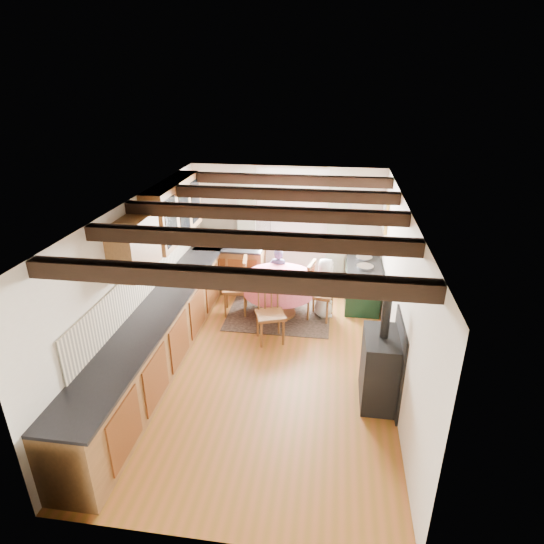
% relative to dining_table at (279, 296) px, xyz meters
% --- Properties ---
extents(floor, '(3.60, 5.50, 0.00)m').
position_rel_dining_table_xyz_m(floor, '(-0.02, -1.54, -0.37)').
color(floor, '#9C5324').
rests_on(floor, ground).
extents(ceiling, '(3.60, 5.50, 0.00)m').
position_rel_dining_table_xyz_m(ceiling, '(-0.02, -1.54, 2.03)').
color(ceiling, white).
rests_on(ceiling, ground).
extents(wall_back, '(3.60, 0.00, 2.40)m').
position_rel_dining_table_xyz_m(wall_back, '(-0.02, 1.21, 0.83)').
color(wall_back, silver).
rests_on(wall_back, ground).
extents(wall_front, '(3.60, 0.00, 2.40)m').
position_rel_dining_table_xyz_m(wall_front, '(-0.02, -4.29, 0.83)').
color(wall_front, silver).
rests_on(wall_front, ground).
extents(wall_left, '(0.00, 5.50, 2.40)m').
position_rel_dining_table_xyz_m(wall_left, '(-1.82, -1.54, 0.83)').
color(wall_left, silver).
rests_on(wall_left, ground).
extents(wall_right, '(0.00, 5.50, 2.40)m').
position_rel_dining_table_xyz_m(wall_right, '(1.78, -1.54, 0.83)').
color(wall_right, silver).
rests_on(wall_right, ground).
extents(beam_a, '(3.60, 0.16, 0.16)m').
position_rel_dining_table_xyz_m(beam_a, '(-0.02, -3.54, 1.94)').
color(beam_a, black).
rests_on(beam_a, ceiling).
extents(beam_b, '(3.60, 0.16, 0.16)m').
position_rel_dining_table_xyz_m(beam_b, '(-0.02, -2.54, 1.94)').
color(beam_b, black).
rests_on(beam_b, ceiling).
extents(beam_c, '(3.60, 0.16, 0.16)m').
position_rel_dining_table_xyz_m(beam_c, '(-0.02, -1.54, 1.94)').
color(beam_c, black).
rests_on(beam_c, ceiling).
extents(beam_d, '(3.60, 0.16, 0.16)m').
position_rel_dining_table_xyz_m(beam_d, '(-0.02, -0.54, 1.94)').
color(beam_d, black).
rests_on(beam_d, ceiling).
extents(beam_e, '(3.60, 0.16, 0.16)m').
position_rel_dining_table_xyz_m(beam_e, '(-0.02, 0.46, 1.94)').
color(beam_e, black).
rests_on(beam_e, ceiling).
extents(splash_left, '(0.02, 4.50, 0.55)m').
position_rel_dining_table_xyz_m(splash_left, '(-1.80, -1.24, 0.83)').
color(splash_left, beige).
rests_on(splash_left, wall_left).
extents(splash_back, '(1.40, 0.02, 0.55)m').
position_rel_dining_table_xyz_m(splash_back, '(-1.02, 1.19, 0.83)').
color(splash_back, beige).
rests_on(splash_back, wall_back).
extents(base_cabinet_left, '(0.60, 5.30, 0.88)m').
position_rel_dining_table_xyz_m(base_cabinet_left, '(-1.52, -1.54, 0.07)').
color(base_cabinet_left, brown).
rests_on(base_cabinet_left, floor).
extents(base_cabinet_back, '(1.30, 0.60, 0.88)m').
position_rel_dining_table_xyz_m(base_cabinet_back, '(-1.07, 0.91, 0.07)').
color(base_cabinet_back, brown).
rests_on(base_cabinet_back, floor).
extents(worktop_left, '(0.64, 5.30, 0.04)m').
position_rel_dining_table_xyz_m(worktop_left, '(-1.50, -1.54, 0.53)').
color(worktop_left, black).
rests_on(worktop_left, base_cabinet_left).
extents(worktop_back, '(1.30, 0.64, 0.04)m').
position_rel_dining_table_xyz_m(worktop_back, '(-1.07, 0.89, 0.53)').
color(worktop_back, black).
rests_on(worktop_back, base_cabinet_back).
extents(wall_cabinet_glass, '(0.34, 1.80, 0.90)m').
position_rel_dining_table_xyz_m(wall_cabinet_glass, '(-1.65, -0.34, 1.58)').
color(wall_cabinet_glass, brown).
rests_on(wall_cabinet_glass, wall_left).
extents(wall_cabinet_solid, '(0.34, 0.90, 0.70)m').
position_rel_dining_table_xyz_m(wall_cabinet_solid, '(-1.65, -1.84, 1.53)').
color(wall_cabinet_solid, brown).
rests_on(wall_cabinet_solid, wall_left).
extents(window_frame, '(1.34, 0.03, 1.54)m').
position_rel_dining_table_xyz_m(window_frame, '(0.08, 1.19, 1.23)').
color(window_frame, white).
rests_on(window_frame, wall_back).
extents(window_pane, '(1.20, 0.01, 1.40)m').
position_rel_dining_table_xyz_m(window_pane, '(0.08, 1.20, 1.23)').
color(window_pane, white).
rests_on(window_pane, wall_back).
extents(curtain_left, '(0.35, 0.10, 2.10)m').
position_rel_dining_table_xyz_m(curtain_left, '(-0.77, 1.11, 0.73)').
color(curtain_left, silver).
rests_on(curtain_left, wall_back).
extents(curtain_right, '(0.35, 0.10, 2.10)m').
position_rel_dining_table_xyz_m(curtain_right, '(0.93, 1.11, 0.73)').
color(curtain_right, silver).
rests_on(curtain_right, wall_back).
extents(curtain_rod, '(2.00, 0.03, 0.03)m').
position_rel_dining_table_xyz_m(curtain_rod, '(0.08, 1.11, 1.83)').
color(curtain_rod, black).
rests_on(curtain_rod, wall_back).
extents(wall_picture, '(0.04, 0.50, 0.60)m').
position_rel_dining_table_xyz_m(wall_picture, '(1.75, 0.76, 1.33)').
color(wall_picture, gold).
rests_on(wall_picture, wall_right).
extents(wall_plate, '(0.30, 0.02, 0.30)m').
position_rel_dining_table_xyz_m(wall_plate, '(1.03, 1.18, 1.33)').
color(wall_plate, silver).
rests_on(wall_plate, wall_back).
extents(rug, '(1.80, 1.40, 0.01)m').
position_rel_dining_table_xyz_m(rug, '(0.00, 0.00, -0.37)').
color(rug, black).
rests_on(rug, floor).
extents(dining_table, '(1.24, 1.24, 0.75)m').
position_rel_dining_table_xyz_m(dining_table, '(0.00, 0.00, 0.00)').
color(dining_table, '#B42F5C').
rests_on(dining_table, floor).
extents(chair_near, '(0.56, 0.57, 1.01)m').
position_rel_dining_table_xyz_m(chair_near, '(-0.03, -0.86, 0.13)').
color(chair_near, brown).
rests_on(chair_near, floor).
extents(chair_left, '(0.53, 0.51, 1.04)m').
position_rel_dining_table_xyz_m(chair_left, '(-0.77, -0.02, 0.15)').
color(chair_left, brown).
rests_on(chair_left, floor).
extents(chair_right, '(0.54, 0.52, 1.02)m').
position_rel_dining_table_xyz_m(chair_right, '(0.72, -0.00, 0.14)').
color(chair_right, brown).
rests_on(chair_right, floor).
extents(aga_range, '(0.61, 0.94, 0.87)m').
position_rel_dining_table_xyz_m(aga_range, '(1.45, 0.54, 0.06)').
color(aga_range, black).
rests_on(aga_range, floor).
extents(cast_iron_stove, '(0.45, 0.75, 1.49)m').
position_rel_dining_table_xyz_m(cast_iron_stove, '(1.56, -2.07, 0.37)').
color(cast_iron_stove, black).
rests_on(cast_iron_stove, floor).
extents(child_far, '(0.40, 0.29, 1.03)m').
position_rel_dining_table_xyz_m(child_far, '(-0.09, 0.59, 0.14)').
color(child_far, '#363052').
rests_on(child_far, floor).
extents(child_right, '(0.45, 0.58, 1.07)m').
position_rel_dining_table_xyz_m(child_right, '(0.78, 0.11, 0.16)').
color(child_right, white).
rests_on(child_right, floor).
extents(bowl_a, '(0.25, 0.25, 0.05)m').
position_rel_dining_table_xyz_m(bowl_a, '(-0.15, -0.19, 0.40)').
color(bowl_a, silver).
rests_on(bowl_a, dining_table).
extents(bowl_b, '(0.22, 0.22, 0.06)m').
position_rel_dining_table_xyz_m(bowl_b, '(0.01, 0.04, 0.40)').
color(bowl_b, silver).
rests_on(bowl_b, dining_table).
extents(cup, '(0.12, 0.12, 0.09)m').
position_rel_dining_table_xyz_m(cup, '(-0.04, -0.02, 0.42)').
color(cup, silver).
rests_on(cup, dining_table).
extents(canister_tall, '(0.13, 0.13, 0.23)m').
position_rel_dining_table_xyz_m(canister_tall, '(-1.26, 0.84, 0.66)').
color(canister_tall, '#262628').
rests_on(canister_tall, worktop_back).
extents(canister_wide, '(0.16, 0.16, 0.18)m').
position_rel_dining_table_xyz_m(canister_wide, '(-1.02, 0.99, 0.64)').
color(canister_wide, '#262628').
rests_on(canister_wide, worktop_back).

